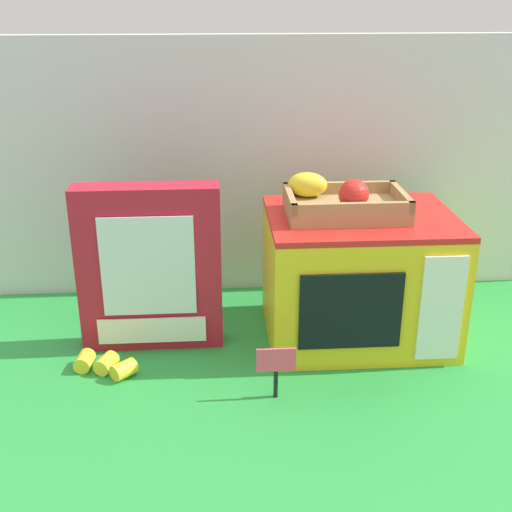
{
  "coord_description": "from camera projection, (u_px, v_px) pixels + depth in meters",
  "views": [
    {
      "loc": [
        -0.11,
        -1.17,
        0.68
      ],
      "look_at": [
        -0.03,
        0.04,
        0.19
      ],
      "focal_mm": 46.01,
      "sensor_mm": 36.0,
      "label": 1
    }
  ],
  "objects": [
    {
      "name": "ground_plane",
      "position": [
        271.0,
        347.0,
        1.34
      ],
      "size": [
        1.7,
        1.7,
        0.0
      ],
      "primitive_type": "plane",
      "color": "green",
      "rests_on": "ground"
    },
    {
      "name": "toy_microwave",
      "position": [
        358.0,
        276.0,
        1.35
      ],
      "size": [
        0.37,
        0.29,
        0.27
      ],
      "color": "yellow",
      "rests_on": "ground"
    },
    {
      "name": "loose_toy_banana",
      "position": [
        105.0,
        365.0,
        1.25
      ],
      "size": [
        0.13,
        0.09,
        0.03
      ],
      "color": "yellow",
      "rests_on": "ground"
    },
    {
      "name": "food_groups_crate",
      "position": [
        341.0,
        203.0,
        1.29
      ],
      "size": [
        0.23,
        0.16,
        0.08
      ],
      "color": "#A37F51",
      "rests_on": "toy_microwave"
    },
    {
      "name": "display_back_panel",
      "position": [
        260.0,
        168.0,
        1.51
      ],
      "size": [
        1.61,
        0.03,
        0.59
      ],
      "primitive_type": "cube",
      "color": "silver",
      "rests_on": "ground"
    },
    {
      "name": "cookie_set_box",
      "position": [
        150.0,
        268.0,
        1.3
      ],
      "size": [
        0.28,
        0.06,
        0.34
      ],
      "color": "#B2192D",
      "rests_on": "ground"
    },
    {
      "name": "price_sign",
      "position": [
        276.0,
        365.0,
        1.15
      ],
      "size": [
        0.07,
        0.01,
        0.1
      ],
      "color": "black",
      "rests_on": "ground"
    }
  ]
}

